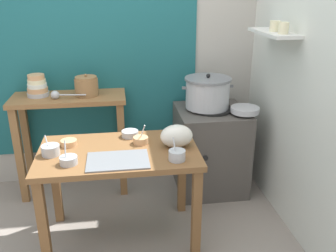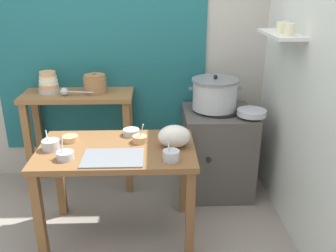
{
  "view_description": "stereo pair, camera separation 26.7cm",
  "coord_description": "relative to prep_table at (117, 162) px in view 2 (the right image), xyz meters",
  "views": [
    {
      "loc": [
        0.08,
        -2.25,
        1.79
      ],
      "look_at": [
        0.43,
        0.22,
        0.82
      ],
      "focal_mm": 39.13,
      "sensor_mm": 36.0,
      "label": 1
    },
    {
      "loc": [
        0.34,
        -2.27,
        1.79
      ],
      "look_at": [
        0.43,
        0.22,
        0.82
      ],
      "focal_mm": 39.13,
      "sensor_mm": 36.0,
      "label": 2
    }
  ],
  "objects": [
    {
      "name": "back_shelf_table",
      "position": [
        -0.4,
        0.76,
        0.07
      ],
      "size": [
        0.96,
        0.4,
        0.9
      ],
      "color": "olive",
      "rests_on": "ground"
    },
    {
      "name": "prep_bowl_3",
      "position": [
        -0.45,
        -0.01,
        0.15
      ],
      "size": [
        0.12,
        0.12,
        0.14
      ],
      "color": "#B7BABF",
      "rests_on": "prep_table"
    },
    {
      "name": "prep_bowl_2",
      "position": [
        0.16,
        0.09,
        0.14
      ],
      "size": [
        0.11,
        0.11,
        0.15
      ],
      "color": "tan",
      "rests_on": "prep_table"
    },
    {
      "name": "prep_table",
      "position": [
        0.0,
        0.0,
        0.0
      ],
      "size": [
        1.1,
        0.66,
        0.72
      ],
      "color": "brown",
      "rests_on": "ground"
    },
    {
      "name": "prep_bowl_0",
      "position": [
        -0.35,
        0.13,
        0.13
      ],
      "size": [
        0.11,
        0.11,
        0.04
      ],
      "color": "tan",
      "rests_on": "prep_table"
    },
    {
      "name": "bowl_stack_enamel",
      "position": [
        -0.65,
        0.8,
        0.37
      ],
      "size": [
        0.18,
        0.18,
        0.19
      ],
      "color": "#B7BABF",
      "rests_on": "back_shelf_table"
    },
    {
      "name": "prep_bowl_5",
      "position": [
        0.38,
        -0.21,
        0.15
      ],
      "size": [
        0.11,
        0.11,
        0.15
      ],
      "color": "#B7BABF",
      "rests_on": "prep_table"
    },
    {
      "name": "plastic_bag",
      "position": [
        0.41,
        0.0,
        0.19
      ],
      "size": [
        0.23,
        0.17,
        0.16
      ],
      "primitive_type": "ellipsoid",
      "color": "silver",
      "rests_on": "prep_table"
    },
    {
      "name": "wall_right",
      "position": [
        1.34,
        0.13,
        0.69
      ],
      "size": [
        0.3,
        3.2,
        2.6
      ],
      "color": "silver",
      "rests_on": "ground"
    },
    {
      "name": "ground_plane",
      "position": [
        -0.06,
        -0.07,
        -0.61
      ],
      "size": [
        9.0,
        9.0,
        0.0
      ],
      "primitive_type": "plane",
      "color": "gray"
    },
    {
      "name": "wide_pan",
      "position": [
        1.07,
        0.47,
        0.19
      ],
      "size": [
        0.24,
        0.24,
        0.05
      ],
      "primitive_type": "cylinder",
      "color": "#B7BABF",
      "rests_on": "stove_block"
    },
    {
      "name": "serving_tray",
      "position": [
        -0.01,
        -0.17,
        0.12
      ],
      "size": [
        0.4,
        0.28,
        0.01
      ],
      "primitive_type": "cube",
      "color": "slate",
      "rests_on": "prep_table"
    },
    {
      "name": "ladle",
      "position": [
        -0.49,
        0.69,
        0.33
      ],
      "size": [
        0.29,
        0.08,
        0.07
      ],
      "color": "#B7BABF",
      "rests_on": "back_shelf_table"
    },
    {
      "name": "steamer_pot",
      "position": [
        0.78,
        0.65,
        0.3
      ],
      "size": [
        0.45,
        0.4,
        0.3
      ],
      "color": "#B7BABF",
      "rests_on": "stove_block"
    },
    {
      "name": "stove_block",
      "position": [
        0.82,
        0.63,
        -0.23
      ],
      "size": [
        0.6,
        0.61,
        0.78
      ],
      "color": "#4C4742",
      "rests_on": "ground"
    },
    {
      "name": "clay_pot",
      "position": [
        -0.24,
        0.76,
        0.37
      ],
      "size": [
        0.2,
        0.2,
        0.19
      ],
      "color": "olive",
      "rests_on": "back_shelf_table"
    },
    {
      "name": "prep_bowl_1",
      "position": [
        0.09,
        0.23,
        0.14
      ],
      "size": [
        0.13,
        0.13,
        0.05
      ],
      "color": "#B7BABF",
      "rests_on": "prep_table"
    },
    {
      "name": "prep_bowl_4",
      "position": [
        -0.32,
        -0.17,
        0.14
      ],
      "size": [
        0.11,
        0.11,
        0.15
      ],
      "color": "#B7BABF",
      "rests_on": "prep_table"
    },
    {
      "name": "wall_back",
      "position": [
        0.02,
        1.03,
        0.69
      ],
      "size": [
        4.4,
        0.12,
        2.6
      ],
      "color": "#B2ADA3",
      "rests_on": "ground"
    }
  ]
}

